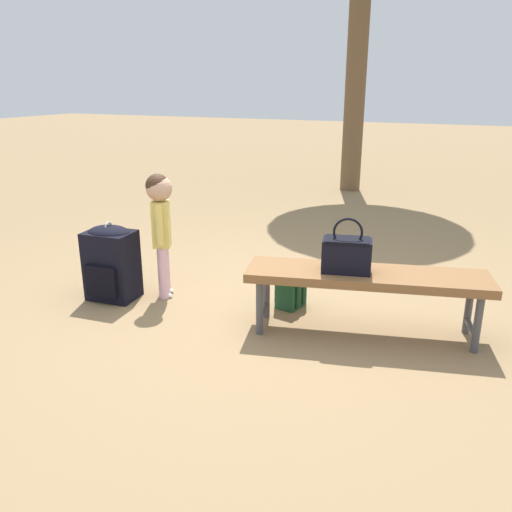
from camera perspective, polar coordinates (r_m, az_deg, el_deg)
name	(u,v)px	position (r m, az deg, el deg)	size (l,w,h in m)	color
ground_plane	(255,313)	(3.97, -0.12, -6.18)	(40.00, 40.00, 0.00)	#8C704C
park_bench	(366,280)	(3.58, 11.91, -2.56)	(1.65, 0.76, 0.45)	brown
handbag	(347,253)	(3.51, 9.83, 0.28)	(0.35, 0.25, 0.37)	black
child_standing	(160,216)	(4.13, -10.35, 4.28)	(0.20, 0.25, 0.99)	#E5B2C6
backpack_large	(111,261)	(4.28, -15.45, -0.48)	(0.39, 0.35, 0.63)	black
backpack_small	(291,284)	(4.02, 3.81, -3.11)	(0.22, 0.24, 0.36)	#1E4C2D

